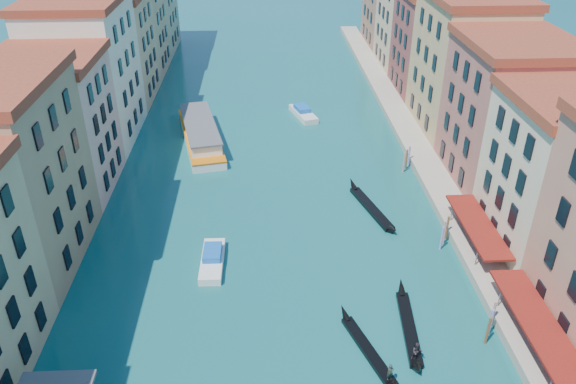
# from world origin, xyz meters

# --- Properties ---
(left_bank_palazzos) EXTENTS (12.80, 128.40, 21.00)m
(left_bank_palazzos) POSITION_xyz_m (-26.00, 64.68, 9.71)
(left_bank_palazzos) COLOR beige
(left_bank_palazzos) RESTS_ON ground
(right_bank_palazzos) EXTENTS (12.80, 128.40, 21.00)m
(right_bank_palazzos) POSITION_xyz_m (30.00, 65.00, 9.75)
(right_bank_palazzos) COLOR #9F3B30
(right_bank_palazzos) RESTS_ON ground
(quay) EXTENTS (4.00, 140.00, 1.00)m
(quay) POSITION_xyz_m (22.00, 65.00, 0.50)
(quay) COLOR #ADA48B
(quay) RESTS_ON ground
(restaurant_awnings) EXTENTS (3.20, 44.55, 3.12)m
(restaurant_awnings) POSITION_xyz_m (22.19, 23.00, 2.99)
(restaurant_awnings) COLOR maroon
(restaurant_awnings) RESTS_ON ground
(mooring_poles_right) EXTENTS (1.44, 54.24, 3.20)m
(mooring_poles_right) POSITION_xyz_m (19.10, 28.80, 1.30)
(mooring_poles_right) COLOR brown
(mooring_poles_right) RESTS_ON ground
(vaporetto_far) EXTENTS (8.94, 21.39, 3.10)m
(vaporetto_far) POSITION_xyz_m (-9.98, 68.45, 1.40)
(vaporetto_far) COLOR silver
(vaporetto_far) RESTS_ON ground
(gondola_fore) EXTENTS (4.29, 10.66, 2.19)m
(gondola_fore) POSITION_xyz_m (8.08, 24.39, 0.37)
(gondola_fore) COLOR black
(gondola_fore) RESTS_ON ground
(gondola_right) EXTENTS (1.98, 12.17, 2.42)m
(gondola_right) POSITION_xyz_m (12.16, 26.70, 0.46)
(gondola_right) COLOR black
(gondola_right) RESTS_ON ground
(gondola_far) EXTENTS (4.53, 12.81, 1.85)m
(gondola_far) POSITION_xyz_m (12.37, 47.65, 0.38)
(gondola_far) COLOR black
(gondola_far) RESTS_ON ground
(motorboat_mid) EXTENTS (2.35, 7.22, 1.49)m
(motorboat_mid) POSITION_xyz_m (-6.11, 37.61, 0.58)
(motorboat_mid) COLOR white
(motorboat_mid) RESTS_ON ground
(motorboat_far) EXTENTS (4.56, 8.10, 1.60)m
(motorboat_far) POSITION_xyz_m (6.27, 77.73, 0.62)
(motorboat_far) COLOR silver
(motorboat_far) RESTS_ON ground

